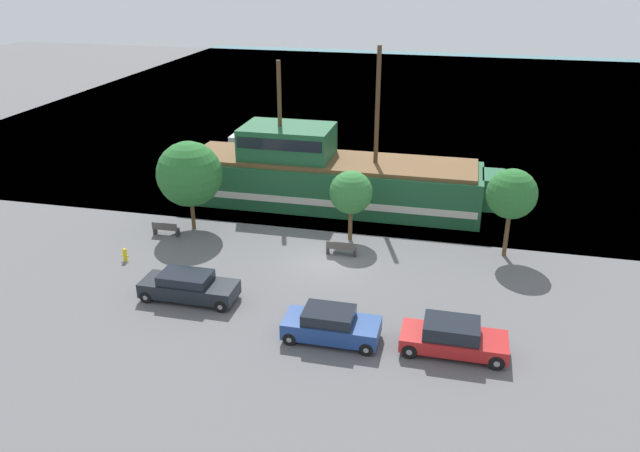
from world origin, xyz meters
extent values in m
plane|color=#5B5B5E|center=(0.00, 0.00, 0.00)|extent=(160.00, 160.00, 0.00)
plane|color=teal|center=(0.00, 44.00, 0.00)|extent=(80.00, 80.00, 0.00)
cube|color=#1E5633|center=(-1.58, 8.54, 1.48)|extent=(19.84, 5.00, 2.95)
cube|color=silver|center=(-1.58, 8.54, 1.03)|extent=(19.44, 5.08, 0.45)
cube|color=#1E5633|center=(8.94, 8.54, 1.92)|extent=(1.40, 2.75, 2.07)
cube|color=brown|center=(-1.58, 8.54, 3.08)|extent=(19.04, 4.60, 0.25)
cube|color=#1E5633|center=(-4.56, 8.54, 4.23)|extent=(5.95, 4.00, 2.06)
cube|color=black|center=(-4.56, 8.54, 4.54)|extent=(5.65, 4.06, 0.74)
cylinder|color=#4C331E|center=(1.39, 8.54, 6.91)|extent=(0.28, 0.28, 7.42)
cylinder|color=#4C331E|center=(-5.05, 8.54, 6.35)|extent=(0.28, 0.28, 6.31)
cube|color=maroon|center=(-9.67, 16.68, 0.52)|extent=(7.45, 2.18, 1.03)
cube|color=silver|center=(-10.23, 16.68, 1.56)|extent=(2.98, 1.70, 1.06)
cube|color=black|center=(-9.34, 16.68, 1.56)|extent=(0.12, 1.53, 0.84)
cube|color=navy|center=(1.96, -7.46, 0.60)|extent=(4.22, 1.81, 0.75)
cube|color=black|center=(1.83, -7.46, 1.23)|extent=(2.19, 1.63, 0.50)
cylinder|color=black|center=(3.65, -8.28, 0.30)|extent=(0.60, 0.22, 0.60)
cylinder|color=gray|center=(3.65, -8.28, 0.30)|extent=(0.23, 0.25, 0.23)
cylinder|color=black|center=(3.65, -6.65, 0.30)|extent=(0.60, 0.22, 0.60)
cylinder|color=gray|center=(3.65, -6.65, 0.30)|extent=(0.23, 0.25, 0.23)
cylinder|color=black|center=(0.27, -8.28, 0.30)|extent=(0.60, 0.22, 0.60)
cylinder|color=gray|center=(0.27, -8.28, 0.30)|extent=(0.23, 0.25, 0.23)
cylinder|color=black|center=(0.27, -6.65, 0.30)|extent=(0.60, 0.22, 0.60)
cylinder|color=gray|center=(0.27, -6.65, 0.30)|extent=(0.23, 0.25, 0.23)
cube|color=black|center=(-5.59, -5.62, 0.59)|extent=(4.76, 1.74, 0.72)
cube|color=black|center=(-5.74, -5.62, 1.18)|extent=(2.47, 1.57, 0.46)
cylinder|color=black|center=(-3.65, -6.40, 0.31)|extent=(0.62, 0.22, 0.62)
cylinder|color=gray|center=(-3.65, -6.40, 0.31)|extent=(0.24, 0.25, 0.24)
cylinder|color=black|center=(-3.65, -4.84, 0.31)|extent=(0.62, 0.22, 0.62)
cylinder|color=gray|center=(-3.65, -4.84, 0.31)|extent=(0.24, 0.25, 0.24)
cylinder|color=black|center=(-7.53, -6.40, 0.31)|extent=(0.62, 0.22, 0.62)
cylinder|color=gray|center=(-7.53, -6.40, 0.31)|extent=(0.24, 0.25, 0.24)
cylinder|color=black|center=(-7.53, -4.84, 0.31)|extent=(0.62, 0.22, 0.62)
cylinder|color=gray|center=(-7.53, -4.84, 0.31)|extent=(0.24, 0.25, 0.24)
cube|color=#B21E1E|center=(7.22, -7.20, 0.55)|extent=(4.49, 1.87, 0.60)
cube|color=black|center=(7.09, -7.20, 1.16)|extent=(2.33, 1.68, 0.63)
cylinder|color=black|center=(9.00, -8.05, 0.33)|extent=(0.67, 0.22, 0.67)
cylinder|color=gray|center=(9.00, -8.05, 0.33)|extent=(0.25, 0.25, 0.25)
cylinder|color=black|center=(9.00, -6.36, 0.33)|extent=(0.67, 0.22, 0.67)
cylinder|color=gray|center=(9.00, -6.36, 0.33)|extent=(0.25, 0.25, 0.25)
cylinder|color=black|center=(5.44, -8.05, 0.33)|extent=(0.67, 0.22, 0.67)
cylinder|color=gray|center=(5.44, -8.05, 0.33)|extent=(0.25, 0.25, 0.25)
cylinder|color=black|center=(5.44, -6.36, 0.33)|extent=(0.67, 0.22, 0.67)
cylinder|color=gray|center=(5.44, -6.36, 0.33)|extent=(0.25, 0.25, 0.25)
cylinder|color=yellow|center=(-10.85, -2.53, 0.28)|extent=(0.22, 0.22, 0.56)
sphere|color=yellow|center=(-10.85, -2.53, 0.64)|extent=(0.25, 0.25, 0.25)
cylinder|color=yellow|center=(-11.01, -2.53, 0.31)|extent=(0.10, 0.09, 0.09)
cylinder|color=yellow|center=(-10.69, -2.53, 0.31)|extent=(0.10, 0.09, 0.09)
cube|color=#4C4742|center=(0.69, 0.99, 0.42)|extent=(1.68, 0.45, 0.05)
cube|color=#4C4742|center=(0.69, 0.80, 0.65)|extent=(1.68, 0.06, 0.40)
cube|color=#2D2D2D|center=(-0.09, 0.99, 0.20)|extent=(0.12, 0.36, 0.40)
cube|color=#2D2D2D|center=(1.47, 0.99, 0.20)|extent=(0.12, 0.36, 0.40)
cube|color=#4C4742|center=(-10.20, 1.24, 0.42)|extent=(1.61, 0.45, 0.05)
cube|color=#4C4742|center=(-10.20, 1.05, 0.65)|extent=(1.61, 0.06, 0.40)
cube|color=#2D2D2D|center=(-10.95, 1.24, 0.20)|extent=(0.12, 0.36, 0.40)
cube|color=#2D2D2D|center=(-9.46, 1.24, 0.20)|extent=(0.12, 0.36, 0.40)
cylinder|color=brown|center=(-8.98, 2.54, 0.94)|extent=(0.24, 0.24, 1.89)
sphere|color=#286B2D|center=(-8.98, 2.54, 3.57)|extent=(3.95, 3.95, 3.95)
cylinder|color=brown|center=(0.77, 3.23, 0.95)|extent=(0.24, 0.24, 1.90)
sphere|color=#337A38|center=(0.77, 3.23, 2.98)|extent=(2.53, 2.53, 2.53)
cylinder|color=brown|center=(9.68, 3.02, 1.27)|extent=(0.24, 0.24, 2.54)
sphere|color=#286B2D|center=(9.68, 3.02, 3.72)|extent=(2.76, 2.76, 2.76)
camera|label=1|loc=(6.80, -30.25, 15.60)|focal=35.00mm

